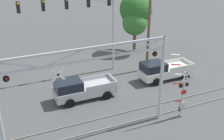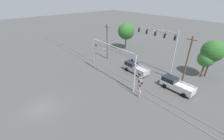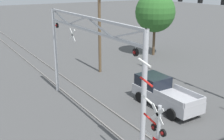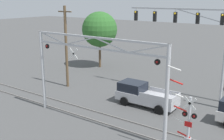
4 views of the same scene
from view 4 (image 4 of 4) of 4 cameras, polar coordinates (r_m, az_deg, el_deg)
The scene contains 8 objects.
rail_track_near at distance 22.14m, azimuth -2.84°, elevation -10.42°, with size 80.00×0.08×0.10m, color gray.
rail_track_far at distance 23.18m, azimuth -0.62°, elevation -9.21°, with size 80.00×0.08×0.10m, color gray.
crossing_gantry at distance 20.46m, azimuth -3.51°, elevation 0.64°, with size 11.66×0.29×6.70m.
crossing_signal_mast at distance 17.43m, azimuth 14.94°, elevation -11.14°, with size 1.93×0.35×5.54m.
traffic_signal_span at distance 27.39m, azimuth 16.91°, elevation 7.49°, with size 9.87×0.39×8.93m.
pickup_truck_lead at distance 25.19m, azimuth 6.37°, elevation -5.03°, with size 5.48×2.28×1.99m.
utility_pole_left at distance 29.91m, azimuth -9.30°, elevation 4.83°, with size 1.80×0.28×8.58m.
background_tree_beyond_span at distance 38.13m, azimuth -2.54°, elevation 8.25°, with size 4.75×4.75×7.59m.
Camera 4 is at (12.47, -1.95, 9.40)m, focal length 45.00 mm.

